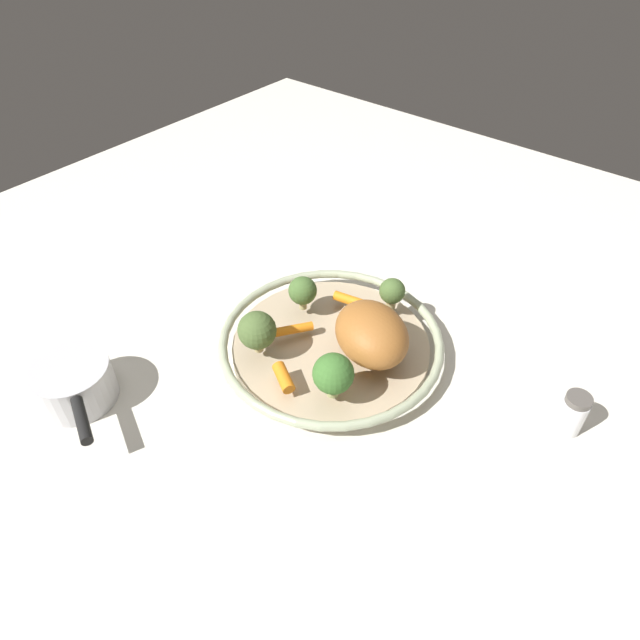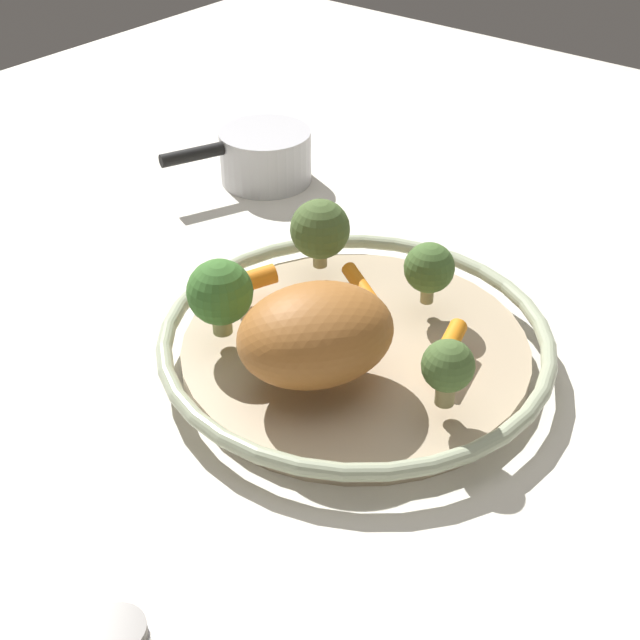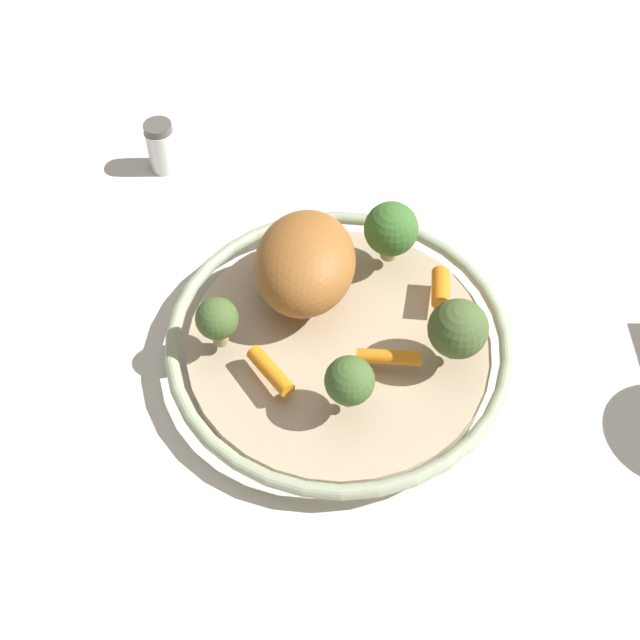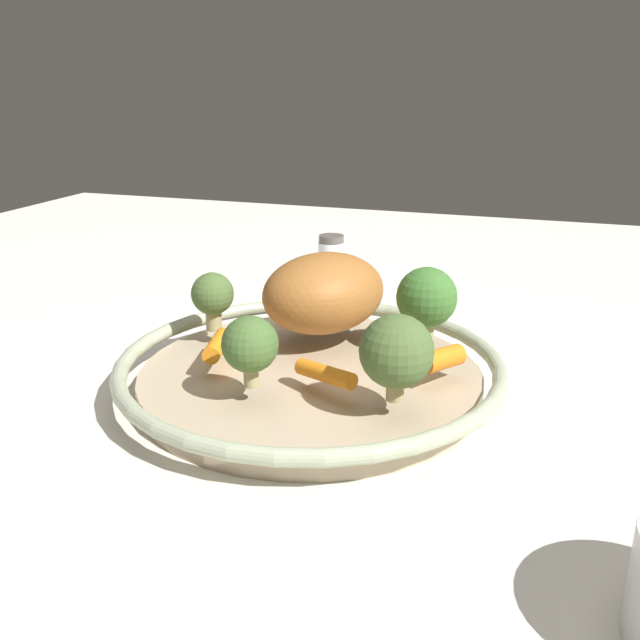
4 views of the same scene
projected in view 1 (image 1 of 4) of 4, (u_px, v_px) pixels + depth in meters
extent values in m
plane|color=silver|center=(331.00, 352.00, 0.89)|extent=(1.81, 1.81, 0.00)
cylinder|color=tan|center=(331.00, 347.00, 0.88)|extent=(0.31, 0.31, 0.02)
torus|color=#A5AF8F|center=(331.00, 339.00, 0.87)|extent=(0.35, 0.35, 0.01)
ellipsoid|color=#A0612B|center=(372.00, 334.00, 0.81)|extent=(0.15, 0.16, 0.08)
cylinder|color=orange|center=(294.00, 329.00, 0.87)|extent=(0.06, 0.04, 0.02)
cylinder|color=orange|center=(351.00, 300.00, 0.92)|extent=(0.03, 0.06, 0.02)
cylinder|color=orange|center=(284.00, 377.00, 0.79)|extent=(0.04, 0.05, 0.02)
cylinder|color=tan|center=(333.00, 390.00, 0.77)|extent=(0.02, 0.02, 0.02)
sphere|color=#3C6E2C|center=(333.00, 374.00, 0.75)|extent=(0.06, 0.06, 0.06)
cylinder|color=tan|center=(303.00, 304.00, 0.91)|extent=(0.01, 0.01, 0.02)
sphere|color=#45662F|center=(303.00, 291.00, 0.89)|extent=(0.05, 0.05, 0.05)
cylinder|color=tan|center=(391.00, 304.00, 0.91)|extent=(0.02, 0.02, 0.02)
sphere|color=#486330|center=(392.00, 291.00, 0.89)|extent=(0.04, 0.04, 0.04)
cylinder|color=tan|center=(259.00, 346.00, 0.84)|extent=(0.01, 0.01, 0.02)
sphere|color=#4A6230|center=(257.00, 330.00, 0.82)|extent=(0.06, 0.06, 0.06)
cylinder|color=white|center=(571.00, 415.00, 0.76)|extent=(0.04, 0.04, 0.06)
cylinder|color=#56514C|center=(579.00, 400.00, 0.74)|extent=(0.03, 0.03, 0.01)
cylinder|color=silver|center=(74.00, 383.00, 0.80)|extent=(0.11, 0.11, 0.06)
cylinder|color=black|center=(82.00, 420.00, 0.72)|extent=(0.04, 0.08, 0.02)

